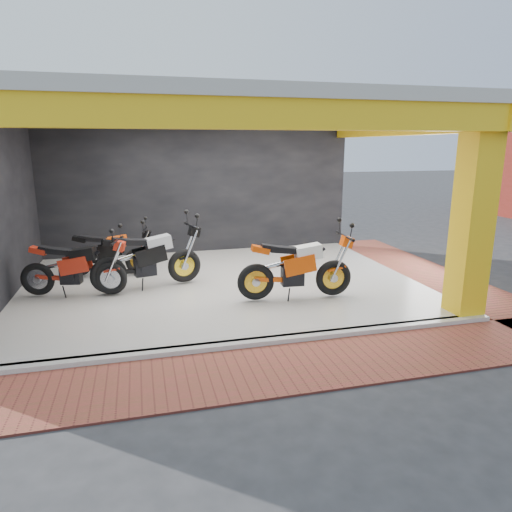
{
  "coord_description": "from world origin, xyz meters",
  "views": [
    {
      "loc": [
        -1.59,
        -7.08,
        2.9
      ],
      "look_at": [
        0.46,
        0.87,
        0.9
      ],
      "focal_mm": 32.0,
      "sensor_mm": 36.0,
      "label": 1
    }
  ],
  "objects": [
    {
      "name": "showroom_ceiling",
      "position": [
        0.0,
        2.0,
        3.6
      ],
      "size": [
        8.4,
        6.4,
        0.2
      ],
      "primitive_type": "cube",
      "color": "beige",
      "rests_on": "corner_column"
    },
    {
      "name": "floor_kerb",
      "position": [
        0.0,
        -1.02,
        0.05
      ],
      "size": [
        8.0,
        0.2,
        0.1
      ],
      "primitive_type": "cube",
      "color": "white",
      "rests_on": "ground"
    },
    {
      "name": "moto_row_a",
      "position": [
        -0.75,
        2.1,
        0.81
      ],
      "size": [
        2.47,
        1.36,
        1.43
      ],
      "primitive_type": null,
      "rotation": [
        0.0,
        0.0,
        0.22
      ],
      "color": "black",
      "rests_on": "showroom_floor"
    },
    {
      "name": "moto_hero",
      "position": [
        1.88,
        0.54,
        0.8
      ],
      "size": [
        2.35,
        1.02,
        1.4
      ],
      "primitive_type": null,
      "rotation": [
        0.0,
        0.0,
        -0.08
      ],
      "color": "#E14A09",
      "rests_on": "showroom_floor"
    },
    {
      "name": "moto_row_c",
      "position": [
        -1.66,
        2.98,
        0.71
      ],
      "size": [
        2.06,
        0.97,
        1.21
      ],
      "primitive_type": null,
      "rotation": [
        0.0,
        0.0,
        -0.12
      ],
      "color": "black",
      "rests_on": "showroom_floor"
    },
    {
      "name": "moto_row_b",
      "position": [
        -2.19,
        1.65,
        0.74
      ],
      "size": [
        2.22,
        1.22,
        1.29
      ],
      "primitive_type": null,
      "rotation": [
        0.0,
        0.0,
        -0.22
      ],
      "color": "red",
      "rests_on": "showroom_floor"
    },
    {
      "name": "header_beam_front",
      "position": [
        0.0,
        -1.0,
        3.3
      ],
      "size": [
        8.4,
        0.3,
        0.4
      ],
      "primitive_type": "cube",
      "color": "yellow",
      "rests_on": "corner_column"
    },
    {
      "name": "showroom_floor",
      "position": [
        0.0,
        2.0,
        0.05
      ],
      "size": [
        8.0,
        6.0,
        0.1
      ],
      "primitive_type": "cube",
      "color": "white",
      "rests_on": "ground"
    },
    {
      "name": "back_wall",
      "position": [
        0.0,
        5.1,
        1.75
      ],
      "size": [
        8.2,
        0.2,
        3.5
      ],
      "primitive_type": "cube",
      "color": "black",
      "rests_on": "ground"
    },
    {
      "name": "header_beam_right",
      "position": [
        4.0,
        2.0,
        3.3
      ],
      "size": [
        0.3,
        6.4,
        0.4
      ],
      "primitive_type": "cube",
      "color": "yellow",
      "rests_on": "corner_column"
    },
    {
      "name": "paver_right",
      "position": [
        4.8,
        2.0,
        0.01
      ],
      "size": [
        1.4,
        7.0,
        0.03
      ],
      "primitive_type": "cube",
      "color": "#993E32",
      "rests_on": "ground"
    },
    {
      "name": "ground",
      "position": [
        0.0,
        0.0,
        0.0
      ],
      "size": [
        80.0,
        80.0,
        0.0
      ],
      "primitive_type": "plane",
      "color": "#2D2D30",
      "rests_on": "ground"
    },
    {
      "name": "paver_front",
      "position": [
        0.0,
        -1.8,
        0.01
      ],
      "size": [
        9.0,
        1.4,
        0.03
      ],
      "primitive_type": "cube",
      "color": "#993E32",
      "rests_on": "ground"
    },
    {
      "name": "corner_column",
      "position": [
        3.75,
        -0.75,
        1.75
      ],
      "size": [
        0.5,
        0.5,
        3.5
      ],
      "primitive_type": "cube",
      "color": "yellow",
      "rests_on": "ground"
    }
  ]
}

